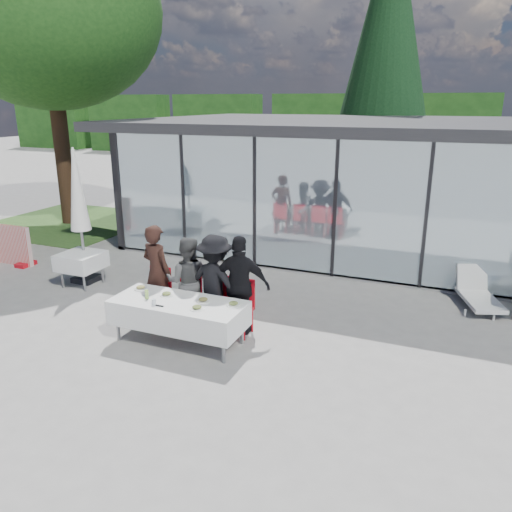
{
  "coord_description": "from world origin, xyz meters",
  "views": [
    {
      "loc": [
        3.59,
        -6.74,
        3.93
      ],
      "look_at": [
        0.29,
        1.2,
        1.25
      ],
      "focal_mm": 35.0,
      "sensor_mm": 36.0,
      "label": 1
    }
  ],
  "objects": [
    {
      "name": "diner_d",
      "position": [
        0.25,
        0.59,
        0.88
      ],
      "size": [
        1.2,
        1.2,
        1.76
      ],
      "primitive_type": "imported",
      "rotation": [
        0.0,
        0.0,
        3.32
      ],
      "color": "black",
      "rests_on": "ground"
    },
    {
      "name": "conifer_tree",
      "position": [
        0.5,
        13.0,
        5.99
      ],
      "size": [
        4.0,
        4.0,
        10.5
      ],
      "color": "#382316",
      "rests_on": "ground"
    },
    {
      "name": "deciduous_tree",
      "position": [
        -8.5,
        6.0,
        6.48
      ],
      "size": [
        7.04,
        6.4,
        9.38
      ],
      "color": "#382316",
      "rests_on": "ground"
    },
    {
      "name": "grass_patch",
      "position": [
        -8.5,
        6.0,
        0.01
      ],
      "size": [
        5.0,
        5.0,
        0.02
      ],
      "primitive_type": "cube",
      "color": "#385926",
      "rests_on": "ground"
    },
    {
      "name": "plate_c",
      "position": [
        -0.16,
        -0.01,
        0.78
      ],
      "size": [
        0.23,
        0.23,
        0.07
      ],
      "color": "white",
      "rests_on": "dining_table"
    },
    {
      "name": "plate_b",
      "position": [
        -0.86,
        -0.02,
        0.78
      ],
      "size": [
        0.23,
        0.23,
        0.07
      ],
      "color": "white",
      "rests_on": "dining_table"
    },
    {
      "name": "diner_chair_b",
      "position": [
        -0.8,
        0.6,
        0.54
      ],
      "size": [
        0.44,
        0.44,
        0.97
      ],
      "color": "red",
      "rests_on": "ground"
    },
    {
      "name": "diner_a",
      "position": [
        -1.45,
        0.59,
        0.9
      ],
      "size": [
        0.8,
        0.8,
        1.8
      ],
      "primitive_type": "imported",
      "rotation": [
        0.0,
        0.0,
        2.9
      ],
      "color": "#311C16",
      "rests_on": "ground"
    },
    {
      "name": "diner_chair_c",
      "position": [
        -0.24,
        0.6,
        0.54
      ],
      "size": [
        0.44,
        0.44,
        0.97
      ],
      "color": "red",
      "rests_on": "ground"
    },
    {
      "name": "plate_d",
      "position": [
        0.38,
        0.03,
        0.78
      ],
      "size": [
        0.23,
        0.23,
        0.07
      ],
      "color": "white",
      "rests_on": "dining_table"
    },
    {
      "name": "pavilion",
      "position": [
        2.0,
        8.16,
        2.15
      ],
      "size": [
        14.8,
        8.8,
        3.44
      ],
      "color": "gray",
      "rests_on": "ground"
    },
    {
      "name": "plate_extra",
      "position": [
        -0.1,
        -0.33,
        0.78
      ],
      "size": [
        0.23,
        0.23,
        0.07
      ],
      "color": "white",
      "rests_on": "dining_table"
    },
    {
      "name": "diner_b",
      "position": [
        -0.8,
        0.59,
        0.82
      ],
      "size": [
        1.02,
        1.02,
        1.64
      ],
      "primitive_type": "imported",
      "rotation": [
        0.0,
        0.0,
        3.49
      ],
      "color": "#4C4C4C",
      "rests_on": "ground"
    },
    {
      "name": "diner_chair_d",
      "position": [
        0.25,
        0.6,
        0.54
      ],
      "size": [
        0.44,
        0.44,
        0.97
      ],
      "color": "red",
      "rests_on": "ground"
    },
    {
      "name": "dining_table",
      "position": [
        -0.55,
        -0.15,
        0.54
      ],
      "size": [
        2.26,
        0.96,
        0.75
      ],
      "color": "white",
      "rests_on": "ground"
    },
    {
      "name": "drinking_glasses",
      "position": [
        -0.83,
        -0.44,
        0.8
      ],
      "size": [
        0.07,
        0.07,
        0.1
      ],
      "color": "silver",
      "rests_on": "dining_table"
    },
    {
      "name": "diner_c",
      "position": [
        -0.24,
        0.59,
        0.87
      ],
      "size": [
        1.27,
        1.27,
        1.74
      ],
      "primitive_type": "imported",
      "rotation": [
        0.0,
        0.0,
        2.99
      ],
      "color": "black",
      "rests_on": "ground"
    },
    {
      "name": "juice_bottle",
      "position": [
        -1.09,
        -0.26,
        0.83
      ],
      "size": [
        0.06,
        0.06,
        0.16
      ],
      "primitive_type": "cylinder",
      "color": "#88B74C",
      "rests_on": "dining_table"
    },
    {
      "name": "spare_table_left",
      "position": [
        -3.98,
        1.42,
        0.55
      ],
      "size": [
        0.86,
        0.86,
        0.74
      ],
      "color": "white",
      "rests_on": "ground"
    },
    {
      "name": "lounger",
      "position": [
        4.11,
        3.55,
        0.26
      ],
      "size": [
        1.0,
        1.45,
        0.72
      ],
      "color": "silver",
      "rests_on": "ground"
    },
    {
      "name": "ground",
      "position": [
        0.0,
        0.0,
        0.0
      ],
      "size": [
        90.0,
        90.0,
        0.0
      ],
      "primitive_type": "plane",
      "color": "gray",
      "rests_on": "ground"
    },
    {
      "name": "treeline",
      "position": [
        -2.0,
        28.0,
        2.2
      ],
      "size": [
        62.5,
        2.0,
        4.4
      ],
      "color": "#173D13",
      "rests_on": "ground"
    },
    {
      "name": "market_umbrella",
      "position": [
        -4.08,
        1.64,
        1.93
      ],
      "size": [
        0.5,
        0.5,
        3.0
      ],
      "color": "black",
      "rests_on": "ground"
    },
    {
      "name": "plate_a",
      "position": [
        -1.45,
        0.07,
        0.78
      ],
      "size": [
        0.23,
        0.23,
        0.07
      ],
      "color": "white",
      "rests_on": "dining_table"
    },
    {
      "name": "folded_eyeglasses",
      "position": [
        -0.72,
        -0.45,
        0.76
      ],
      "size": [
        0.14,
        0.03,
        0.01
      ],
      "primitive_type": "cube",
      "color": "black",
      "rests_on": "dining_table"
    },
    {
      "name": "diner_chair_a",
      "position": [
        -1.45,
        0.6,
        0.54
      ],
      "size": [
        0.44,
        0.44,
        0.97
      ],
      "color": "red",
      "rests_on": "ground"
    }
  ]
}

